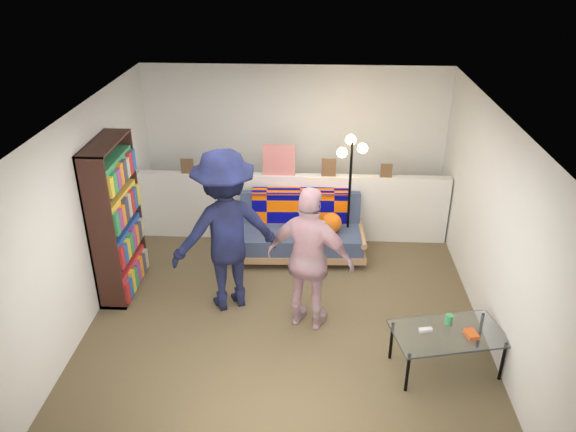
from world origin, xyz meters
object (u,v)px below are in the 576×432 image
object	(u,v)px
futon_sofa	(301,232)
floor_lamp	(350,173)
coffee_table	(449,335)
person_left	(226,231)
person_right	(310,260)
bookshelf	(116,224)

from	to	relation	value
futon_sofa	floor_lamp	bearing A→B (deg)	8.80
coffee_table	person_left	bearing A→B (deg)	156.24
person_left	person_right	bearing A→B (deg)	134.22
futon_sofa	person_right	bearing A→B (deg)	-85.03
coffee_table	floor_lamp	bearing A→B (deg)	111.09
bookshelf	person_left	distance (m)	1.40
coffee_table	person_right	bearing A→B (deg)	154.23
futon_sofa	floor_lamp	world-z (taller)	floor_lamp
futon_sofa	bookshelf	world-z (taller)	bookshelf
person_left	futon_sofa	bearing A→B (deg)	-149.94
bookshelf	floor_lamp	world-z (taller)	bookshelf
bookshelf	coffee_table	distance (m)	4.02
person_left	person_right	distance (m)	1.06
bookshelf	coffee_table	xyz separation A→B (m)	(3.77, -1.31, -0.48)
bookshelf	person_right	world-z (taller)	bookshelf
person_right	person_left	bearing A→B (deg)	-1.76
person_right	coffee_table	bearing A→B (deg)	173.21
coffee_table	person_right	size ratio (longest dim) A/B	0.71
floor_lamp	person_right	world-z (taller)	floor_lamp
coffee_table	person_right	world-z (taller)	person_right
futon_sofa	floor_lamp	distance (m)	1.07
floor_lamp	bookshelf	bearing A→B (deg)	-159.74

